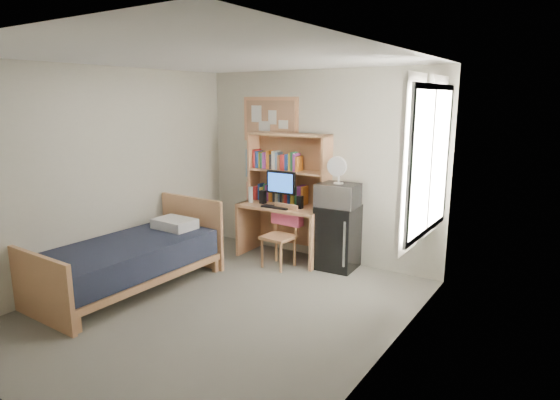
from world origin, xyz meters
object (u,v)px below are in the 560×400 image
Objects in this scene: desk_chair at (278,237)px; bed at (129,266)px; speaker_left at (263,197)px; microwave at (338,195)px; mini_fridge at (338,237)px; desk at (283,231)px; speaker_right at (300,202)px; monitor at (281,189)px; desk_fan at (339,171)px; bulletin_board at (271,119)px.

desk_chair is 1.92m from bed.
microwave is (1.12, 0.11, 0.14)m from speaker_left.
microwave is at bearing -90.00° from mini_fridge.
speaker_right reaches higher than desk.
microwave reaches higher than speaker_right.
mini_fridge is (0.83, 0.06, 0.04)m from desk.
microwave is (0.52, 0.09, 0.15)m from speaker_right.
microwave reaches higher than mini_fridge.
desk is 7.04× the size of speaker_right.
desk_chair is 0.67m from monitor.
desk_fan is (0.67, 0.39, 0.88)m from desk_chair.
desk_fan reaches higher than desk.
mini_fridge is at bearing -11.47° from bulletin_board.
speaker_right is (0.30, 0.01, -0.15)m from monitor.
mini_fridge is 1.79× the size of monitor.
mini_fridge is at bearing 90.00° from desk_fan.
desk_fan reaches higher than mini_fridge.
mini_fridge is at bearing 9.33° from speaker_right.
desk_fan is (0.00, -0.00, 0.31)m from microwave.
mini_fridge is 1.65× the size of microwave.
desk_fan is at bearing -12.33° from bulletin_board.
desk is (0.42, -0.31, -1.54)m from bulletin_board.
bulletin_board is at bearing 78.71° from bed.
desk is 2.38× the size of microwave.
bed is 11.09× the size of speaker_left.
desk is 3.86× the size of desk_fan.
desk_fan is at bearing 33.18° from desk_chair.
microwave is 1.62× the size of desk_fan.
speaker_right is at bearing -0.00° from monitor.
bulletin_board is 2.83m from bed.
desk is at bearing 168.69° from speaker_right.
monitor reaches higher than speaker_right.
bulletin_board is at bearing 106.13° from speaker_left.
desk is 2.58× the size of monitor.
bulletin_board is 1.96m from mini_fridge.
desk_chair is 1.17m from desk_fan.
bulletin_board is at bearing 163.82° from microwave.
desk reaches higher than bed.
desk_chair reaches higher than desk.
monitor is 0.83m from microwave.
speaker_left is (-0.45, 0.28, 0.44)m from desk_chair.
mini_fridge is at bearing 1.84° from desk.
speaker_right is at bearing -0.00° from speaker_left.
desk_chair is (0.58, -0.66, -1.50)m from bulletin_board.
bulletin_board is 1.14m from speaker_left.
monitor is 0.88m from desk_fan.
bulletin_board is 1.63m from desk.
mini_fridge is at bearing 49.97° from bed.
bulletin_board is 1.58m from microwave.
desk_fan is (1.12, 0.11, 0.45)m from speaker_left.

